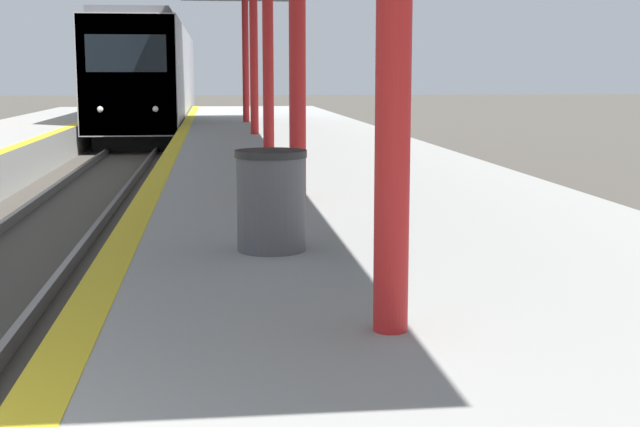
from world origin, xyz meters
TOP-DOWN VIEW (x-y plane):
  - train at (0.00, 35.12)m, footprint 2.87×22.33m
  - trash_bin at (2.96, 5.09)m, footprint 0.61×0.61m

SIDE VIEW (x-z plane):
  - trash_bin at x=2.96m, z-range 0.86..1.72m
  - train at x=0.00m, z-range 0.04..4.38m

